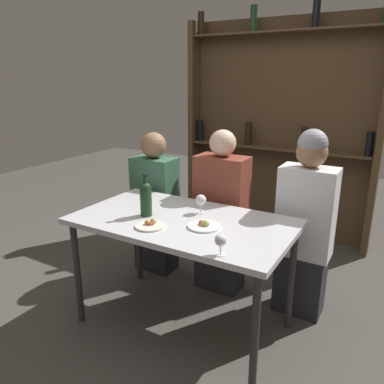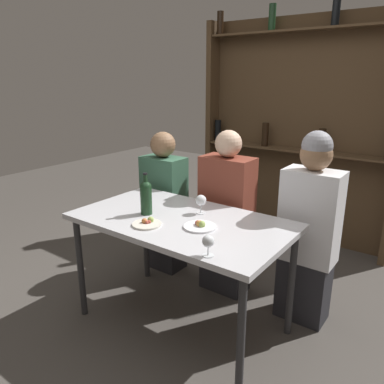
{
  "view_description": "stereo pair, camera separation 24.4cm",
  "coord_description": "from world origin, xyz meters",
  "px_view_note": "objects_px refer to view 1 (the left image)",
  "views": [
    {
      "loc": [
        1.17,
        -1.9,
        1.65
      ],
      "look_at": [
        0.0,
        0.12,
        0.93
      ],
      "focal_mm": 35.0,
      "sensor_mm": 36.0,
      "label": 1
    },
    {
      "loc": [
        1.38,
        -1.77,
        1.65
      ],
      "look_at": [
        0.0,
        0.12,
        0.93
      ],
      "focal_mm": 35.0,
      "sensor_mm": 36.0,
      "label": 2
    }
  ],
  "objects_px": {
    "wine_glass_1": "(201,200)",
    "seated_person_right": "(305,227)",
    "wine_bottle": "(146,197)",
    "wine_glass_0": "(221,241)",
    "seated_person_center": "(221,217)",
    "food_plate_0": "(204,225)",
    "seated_person_left": "(155,206)",
    "food_plate_1": "(150,225)"
  },
  "relations": [
    {
      "from": "wine_glass_1",
      "to": "food_plate_1",
      "type": "relative_size",
      "value": 0.71
    },
    {
      "from": "wine_glass_1",
      "to": "wine_glass_0",
      "type": "bearing_deg",
      "value": -51.75
    },
    {
      "from": "wine_glass_1",
      "to": "food_plate_1",
      "type": "bearing_deg",
      "value": -112.55
    },
    {
      "from": "food_plate_1",
      "to": "wine_glass_1",
      "type": "bearing_deg",
      "value": 67.45
    },
    {
      "from": "food_plate_0",
      "to": "seated_person_center",
      "type": "xyz_separation_m",
      "value": [
        -0.18,
        0.62,
        -0.18
      ]
    },
    {
      "from": "wine_bottle",
      "to": "seated_person_center",
      "type": "distance_m",
      "value": 0.74
    },
    {
      "from": "seated_person_center",
      "to": "wine_bottle",
      "type": "bearing_deg",
      "value": -110.68
    },
    {
      "from": "wine_bottle",
      "to": "wine_glass_1",
      "type": "relative_size",
      "value": 2.18
    },
    {
      "from": "seated_person_left",
      "to": "seated_person_center",
      "type": "xyz_separation_m",
      "value": [
        0.62,
        0.0,
        0.02
      ]
    },
    {
      "from": "wine_glass_0",
      "to": "seated_person_right",
      "type": "height_order",
      "value": "seated_person_right"
    },
    {
      "from": "wine_bottle",
      "to": "food_plate_0",
      "type": "height_order",
      "value": "wine_bottle"
    },
    {
      "from": "seated_person_right",
      "to": "seated_person_left",
      "type": "bearing_deg",
      "value": -180.0
    },
    {
      "from": "seated_person_center",
      "to": "seated_person_right",
      "type": "bearing_deg",
      "value": 0.0
    },
    {
      "from": "food_plate_0",
      "to": "seated_person_right",
      "type": "xyz_separation_m",
      "value": [
        0.46,
        0.62,
        -0.14
      ]
    },
    {
      "from": "food_plate_0",
      "to": "wine_glass_0",
      "type": "bearing_deg",
      "value": -48.73
    },
    {
      "from": "wine_glass_1",
      "to": "seated_person_center",
      "type": "xyz_separation_m",
      "value": [
        -0.05,
        0.41,
        -0.26
      ]
    },
    {
      "from": "wine_bottle",
      "to": "food_plate_1",
      "type": "bearing_deg",
      "value": -46.23
    },
    {
      "from": "food_plate_0",
      "to": "food_plate_1",
      "type": "relative_size",
      "value": 1.1
    },
    {
      "from": "food_plate_1",
      "to": "seated_person_left",
      "type": "relative_size",
      "value": 0.15
    },
    {
      "from": "wine_bottle",
      "to": "seated_person_right",
      "type": "xyz_separation_m",
      "value": [
        0.88,
        0.63,
        -0.25
      ]
    },
    {
      "from": "wine_glass_0",
      "to": "seated_person_center",
      "type": "height_order",
      "value": "seated_person_center"
    },
    {
      "from": "wine_glass_0",
      "to": "seated_person_right",
      "type": "xyz_separation_m",
      "value": [
        0.21,
        0.9,
        -0.2
      ]
    },
    {
      "from": "seated_person_right",
      "to": "wine_glass_1",
      "type": "bearing_deg",
      "value": -145.49
    },
    {
      "from": "wine_bottle",
      "to": "wine_glass_0",
      "type": "distance_m",
      "value": 0.72
    },
    {
      "from": "wine_glass_1",
      "to": "food_plate_0",
      "type": "distance_m",
      "value": 0.26
    },
    {
      "from": "wine_bottle",
      "to": "seated_person_left",
      "type": "distance_m",
      "value": 0.81
    },
    {
      "from": "wine_bottle",
      "to": "food_plate_0",
      "type": "xyz_separation_m",
      "value": [
        0.42,
        0.01,
        -0.11
      ]
    },
    {
      "from": "seated_person_center",
      "to": "wine_glass_1",
      "type": "bearing_deg",
      "value": -83.35
    },
    {
      "from": "food_plate_1",
      "to": "seated_person_center",
      "type": "xyz_separation_m",
      "value": [
        0.1,
        0.77,
        -0.18
      ]
    },
    {
      "from": "wine_glass_1",
      "to": "seated_person_right",
      "type": "bearing_deg",
      "value": 34.51
    },
    {
      "from": "seated_person_center",
      "to": "food_plate_0",
      "type": "bearing_deg",
      "value": -73.32
    },
    {
      "from": "seated_person_center",
      "to": "seated_person_right",
      "type": "height_order",
      "value": "seated_person_right"
    },
    {
      "from": "food_plate_1",
      "to": "seated_person_center",
      "type": "bearing_deg",
      "value": 82.45
    },
    {
      "from": "wine_bottle",
      "to": "wine_glass_1",
      "type": "bearing_deg",
      "value": 37.57
    },
    {
      "from": "food_plate_0",
      "to": "seated_person_left",
      "type": "bearing_deg",
      "value": 142.72
    },
    {
      "from": "wine_bottle",
      "to": "wine_glass_0",
      "type": "xyz_separation_m",
      "value": [
        0.67,
        -0.27,
        -0.05
      ]
    },
    {
      "from": "wine_glass_0",
      "to": "wine_glass_1",
      "type": "bearing_deg",
      "value": 128.25
    },
    {
      "from": "wine_glass_0",
      "to": "wine_glass_1",
      "type": "relative_size",
      "value": 0.88
    },
    {
      "from": "food_plate_0",
      "to": "seated_person_center",
      "type": "bearing_deg",
      "value": 106.68
    },
    {
      "from": "food_plate_0",
      "to": "seated_person_center",
      "type": "distance_m",
      "value": 0.67
    },
    {
      "from": "wine_glass_1",
      "to": "seated_person_center",
      "type": "distance_m",
      "value": 0.49
    },
    {
      "from": "wine_glass_0",
      "to": "wine_bottle",
      "type": "bearing_deg",
      "value": 158.31
    }
  ]
}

